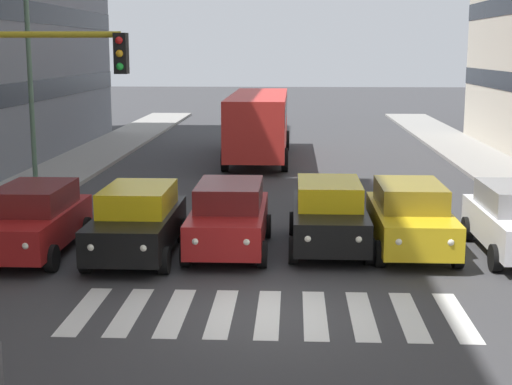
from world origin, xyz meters
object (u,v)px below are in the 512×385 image
object	(u,v)px
car_4	(138,221)
bus_behind_traffic	(259,119)
car_5	(34,219)
street_lamp_right	(45,56)
car_1	(410,217)
car_2	(329,214)
car_3	(229,216)

from	to	relation	value
car_4	bus_behind_traffic	bearing A→B (deg)	-97.33
car_5	street_lamp_right	distance (m)	7.69
car_5	car_4	bearing A→B (deg)	178.88
car_1	car_2	size ratio (longest dim) A/B	1.00
car_1	car_4	world-z (taller)	same
car_4	car_5	world-z (taller)	same
car_4	bus_behind_traffic	xyz separation A→B (m)	(-2.20, -17.08, 0.97)
car_4	street_lamp_right	bearing A→B (deg)	-56.98
car_5	bus_behind_traffic	size ratio (longest dim) A/B	0.42
car_3	street_lamp_right	world-z (taller)	street_lamp_right
car_3	car_5	size ratio (longest dim) A/B	1.00
car_2	car_5	distance (m)	7.39
bus_behind_traffic	street_lamp_right	size ratio (longest dim) A/B	1.38
car_4	street_lamp_right	world-z (taller)	street_lamp_right
bus_behind_traffic	street_lamp_right	world-z (taller)	street_lamp_right
car_2	car_5	world-z (taller)	same
car_1	car_4	xyz separation A→B (m)	(6.74, 0.82, 0.00)
car_2	car_3	bearing A→B (deg)	8.27
car_3	car_5	world-z (taller)	same
car_1	bus_behind_traffic	xyz separation A→B (m)	(4.54, -16.25, 0.97)
car_1	street_lamp_right	world-z (taller)	street_lamp_right
car_1	car_2	xyz separation A→B (m)	(2.02, -0.18, 0.00)
car_1	car_3	size ratio (longest dim) A/B	1.00
bus_behind_traffic	car_1	bearing A→B (deg)	105.62
car_4	bus_behind_traffic	world-z (taller)	bus_behind_traffic
car_5	bus_behind_traffic	world-z (taller)	bus_behind_traffic
bus_behind_traffic	car_3	bearing A→B (deg)	90.00
car_1	car_4	bearing A→B (deg)	6.95
car_1	street_lamp_right	size ratio (longest dim) A/B	0.58
car_2	car_3	distance (m)	2.55
car_3	street_lamp_right	xyz separation A→B (m)	(6.40, -5.83, 3.94)
car_3	street_lamp_right	distance (m)	9.51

